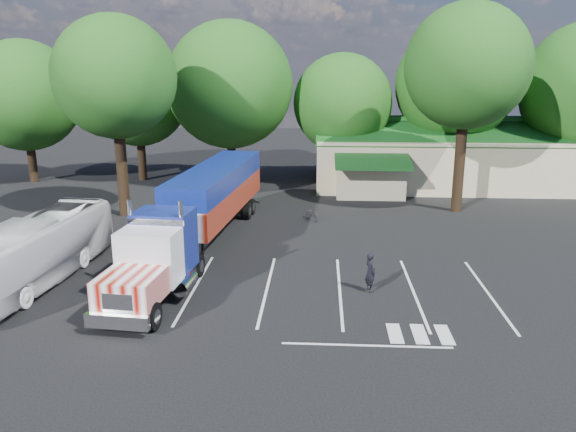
# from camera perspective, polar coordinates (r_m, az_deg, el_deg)

# --- Properties ---
(ground) EXTENTS (120.00, 120.00, 0.00)m
(ground) POSITION_cam_1_polar(r_m,az_deg,el_deg) (30.59, -1.08, -3.11)
(ground) COLOR black
(ground) RESTS_ON ground
(event_hall) EXTENTS (24.20, 14.12, 5.55)m
(event_hall) POSITION_cam_1_polar(r_m,az_deg,el_deg) (48.73, 17.01, 5.73)
(event_hall) COLOR tan
(event_hall) RESTS_ON ground
(tree_row_a) EXTENTS (9.00, 9.00, 11.68)m
(tree_row_a) POSITION_cam_1_polar(r_m,az_deg,el_deg) (51.61, -25.20, 11.00)
(tree_row_a) COLOR black
(tree_row_a) RESTS_ON ground
(tree_row_b) EXTENTS (8.40, 8.40, 11.35)m
(tree_row_b) POSITION_cam_1_polar(r_m,az_deg,el_deg) (49.27, -15.03, 11.74)
(tree_row_b) COLOR black
(tree_row_b) RESTS_ON ground
(tree_row_c) EXTENTS (10.00, 10.00, 13.05)m
(tree_row_c) POSITION_cam_1_polar(r_m,az_deg,el_deg) (45.79, -5.94, 13.08)
(tree_row_c) COLOR black
(tree_row_c) RESTS_ON ground
(tree_row_d) EXTENTS (8.00, 8.00, 10.60)m
(tree_row_d) POSITION_cam_1_polar(r_m,az_deg,el_deg) (46.61, 5.58, 11.33)
(tree_row_d) COLOR black
(tree_row_d) RESTS_ON ground
(tree_row_e) EXTENTS (9.60, 9.60, 12.90)m
(tree_row_e) POSITION_cam_1_polar(r_m,az_deg,el_deg) (48.21, 16.62, 12.70)
(tree_row_e) COLOR black
(tree_row_e) RESTS_ON ground
(tree_near_left) EXTENTS (7.60, 7.60, 12.65)m
(tree_near_left) POSITION_cam_1_polar(r_m,az_deg,el_deg) (37.25, -17.18, 13.28)
(tree_near_left) COLOR black
(tree_near_left) RESTS_ON ground
(tree_near_right) EXTENTS (8.00, 8.00, 13.50)m
(tree_near_right) POSITION_cam_1_polar(r_m,az_deg,el_deg) (38.60, 17.74, 14.25)
(tree_near_right) COLOR black
(tree_near_right) RESTS_ON ground
(semi_truck) EXTENTS (4.43, 19.97, 4.15)m
(semi_truck) POSITION_cam_1_polar(r_m,az_deg,el_deg) (30.28, -8.55, 1.16)
(semi_truck) COLOR black
(semi_truck) RESTS_ON ground
(woman) EXTENTS (0.64, 0.76, 1.76)m
(woman) POSITION_cam_1_polar(r_m,az_deg,el_deg) (24.65, 8.36, -5.65)
(woman) COLOR black
(woman) RESTS_ON ground
(bicycle) EXTENTS (1.20, 1.60, 0.81)m
(bicycle) POSITION_cam_1_polar(r_m,az_deg,el_deg) (35.69, 2.48, 0.21)
(bicycle) COLOR black
(bicycle) RESTS_ON ground
(tour_bus) EXTENTS (3.28, 10.73, 2.95)m
(tour_bus) POSITION_cam_1_polar(r_m,az_deg,el_deg) (27.66, -24.26, -3.25)
(tour_bus) COLOR silver
(tour_bus) RESTS_ON ground
(silver_sedan) EXTENTS (4.72, 3.14, 1.47)m
(silver_sedan) POSITION_cam_1_polar(r_m,az_deg,el_deg) (42.71, 6.95, 3.04)
(silver_sedan) COLOR #B4B7BC
(silver_sedan) RESTS_ON ground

